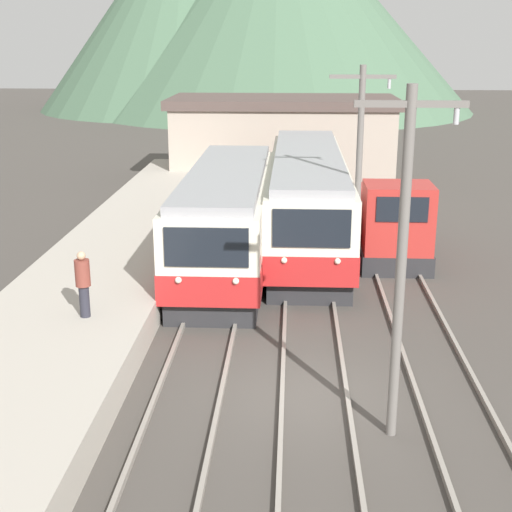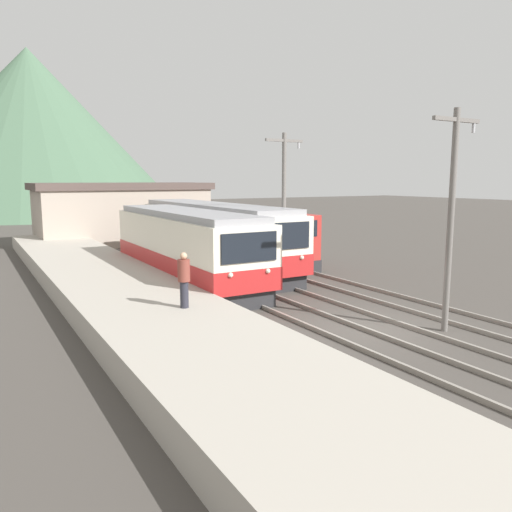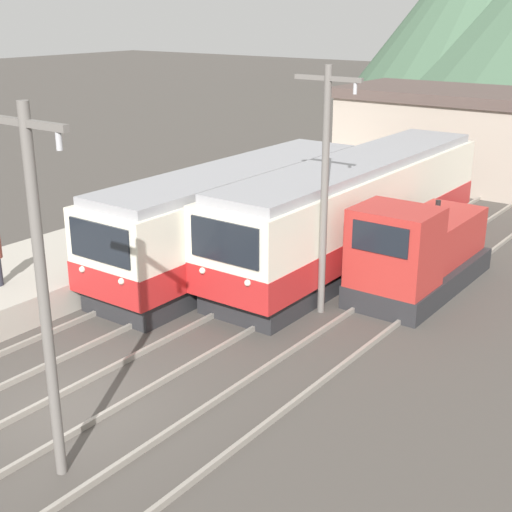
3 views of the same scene
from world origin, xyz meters
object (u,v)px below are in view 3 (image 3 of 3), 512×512
(shunting_locomotive, at_px, (418,253))
(catenary_mast_mid, at_px, (325,184))
(commuter_train_left, at_px, (236,221))
(catenary_mast_near, at_px, (43,286))
(commuter_train_center, at_px, (356,213))

(shunting_locomotive, height_order, catenary_mast_mid, catenary_mast_mid)
(commuter_train_left, distance_m, catenary_mast_mid, 5.09)
(commuter_train_left, bearing_deg, catenary_mast_near, -68.50)
(catenary_mast_mid, bearing_deg, commuter_train_left, 159.61)
(catenary_mast_near, distance_m, catenary_mast_mid, 9.33)
(shunting_locomotive, bearing_deg, commuter_train_left, -165.04)
(catenary_mast_mid, bearing_deg, shunting_locomotive, 64.66)
(commuter_train_center, distance_m, shunting_locomotive, 3.38)
(commuter_train_left, relative_size, shunting_locomotive, 1.99)
(shunting_locomotive, relative_size, catenary_mast_mid, 0.87)
(commuter_train_center, distance_m, catenary_mast_near, 14.23)
(commuter_train_left, xyz_separation_m, catenary_mast_mid, (4.31, -1.60, 2.18))
(catenary_mast_near, bearing_deg, shunting_locomotive, 83.18)
(catenary_mast_near, relative_size, catenary_mast_mid, 1.00)
(shunting_locomotive, bearing_deg, commuter_train_center, 153.34)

